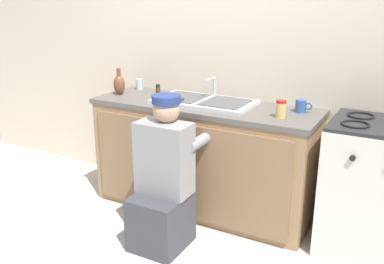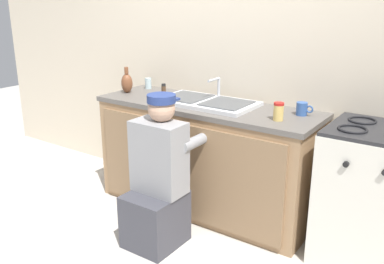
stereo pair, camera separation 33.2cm
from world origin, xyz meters
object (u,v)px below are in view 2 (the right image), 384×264
(plumber_person, at_px, (158,184))
(water_glass, at_px, (148,83))
(spice_bottle_pepper, at_px, (164,90))
(vase_decorative, at_px, (127,83))
(coffee_mug, at_px, (302,109))
(condiment_jar, at_px, (279,111))
(sink_double_basin, at_px, (206,102))
(stove_range, at_px, (371,196))

(plumber_person, relative_size, water_glass, 11.04)
(spice_bottle_pepper, bearing_deg, vase_decorative, -164.83)
(coffee_mug, height_order, vase_decorative, vase_decorative)
(condiment_jar, bearing_deg, sink_double_basin, 170.57)
(stove_range, relative_size, condiment_jar, 7.46)
(sink_double_basin, relative_size, coffee_mug, 6.35)
(coffee_mug, bearing_deg, sink_double_basin, -171.35)
(coffee_mug, distance_m, water_glass, 1.52)
(condiment_jar, bearing_deg, plumber_person, -140.86)
(plumber_person, xyz_separation_m, coffee_mug, (0.74, 0.76, 0.50))
(sink_double_basin, distance_m, coffee_mug, 0.76)
(plumber_person, bearing_deg, spice_bottle_pepper, 124.84)
(condiment_jar, xyz_separation_m, spice_bottle_pepper, (-1.13, 0.15, -0.01))
(water_glass, bearing_deg, spice_bottle_pepper, -26.22)
(vase_decorative, relative_size, spice_bottle_pepper, 2.19)
(sink_double_basin, xyz_separation_m, plumber_person, (0.01, -0.65, -0.48))
(sink_double_basin, xyz_separation_m, water_glass, (-0.77, 0.19, 0.03))
(water_glass, relative_size, vase_decorative, 0.43)
(vase_decorative, bearing_deg, spice_bottle_pepper, 15.17)
(plumber_person, distance_m, spice_bottle_pepper, 0.98)
(stove_range, xyz_separation_m, water_glass, (-2.08, 0.19, 0.49))
(stove_range, height_order, vase_decorative, vase_decorative)
(plumber_person, bearing_deg, sink_double_basin, 90.91)
(stove_range, relative_size, plumber_person, 0.86)
(sink_double_basin, height_order, plumber_person, sink_double_basin)
(water_glass, distance_m, vase_decorative, 0.25)
(plumber_person, bearing_deg, water_glass, 133.02)
(sink_double_basin, xyz_separation_m, vase_decorative, (-0.81, -0.05, 0.07))
(coffee_mug, relative_size, spice_bottle_pepper, 1.20)
(vase_decorative, height_order, condiment_jar, vase_decorative)
(sink_double_basin, xyz_separation_m, spice_bottle_pepper, (-0.47, 0.04, 0.03))
(stove_range, distance_m, condiment_jar, 0.83)
(sink_double_basin, distance_m, vase_decorative, 0.81)
(condiment_jar, bearing_deg, spice_bottle_pepper, 172.44)
(sink_double_basin, bearing_deg, condiment_jar, -9.43)
(vase_decorative, distance_m, condiment_jar, 1.48)
(spice_bottle_pepper, bearing_deg, stove_range, -1.34)
(sink_double_basin, bearing_deg, plumber_person, -89.09)
(water_glass, bearing_deg, stove_range, -5.21)
(vase_decorative, height_order, spice_bottle_pepper, vase_decorative)
(spice_bottle_pepper, bearing_deg, plumber_person, -55.16)
(condiment_jar, bearing_deg, coffee_mug, 69.13)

